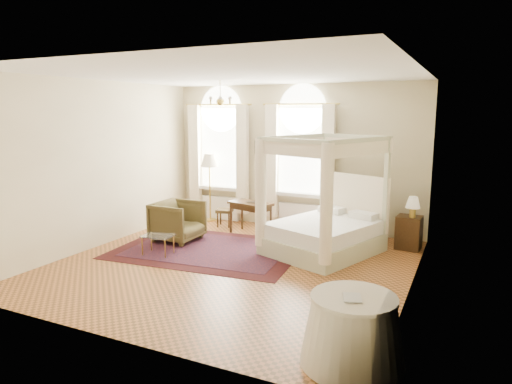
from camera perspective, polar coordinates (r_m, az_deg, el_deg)
ground at (r=8.24m, az=-2.92°, el=-9.02°), size 6.00×6.00×0.00m
room_walls at (r=7.82m, az=-3.05°, el=4.82°), size 6.00×6.00×6.00m
window_left at (r=11.29m, az=-4.57°, el=3.90°), size 1.62×0.27×3.29m
window_right at (r=10.41m, az=5.52°, el=3.36°), size 1.62×0.27×3.29m
chandelier at (r=9.28m, az=-4.49°, el=11.35°), size 0.51×0.45×0.50m
wall_pictures at (r=10.50m, az=5.16°, el=5.64°), size 2.54×0.03×0.39m
canopy_bed at (r=8.83m, az=8.38°, el=-4.37°), size 2.26×2.49×2.24m
nightstand at (r=9.53m, az=18.56°, el=-4.82°), size 0.49×0.45×0.66m
nightstand_lamp at (r=9.31m, az=19.04°, el=-1.40°), size 0.28×0.28×0.41m
writing_desk at (r=10.06m, az=-0.69°, el=-1.87°), size 1.05×0.72×0.72m
laptop at (r=10.02m, az=-0.38°, el=-1.24°), size 0.33×0.25×0.02m
stool at (r=10.81m, az=-3.95°, el=-2.50°), size 0.44×0.44×0.42m
armchair at (r=9.71m, az=-9.76°, el=-3.62°), size 0.94×0.91×0.84m
coffee_table at (r=8.85m, az=-12.18°, el=-5.54°), size 0.60×0.45×0.39m
floor_lamp at (r=11.25m, az=-5.84°, el=3.53°), size 0.43×0.43×1.67m
oriental_rug at (r=9.12m, az=-5.84°, el=-7.13°), size 3.76×2.86×0.01m
side_table at (r=5.21m, az=12.01°, el=-16.57°), size 1.13×1.13×0.77m
book at (r=4.95m, az=10.84°, el=-12.83°), size 0.26×0.30×0.02m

